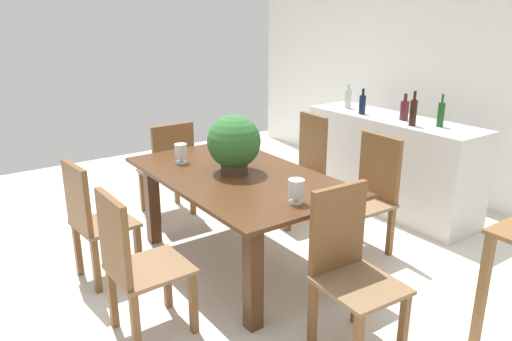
{
  "coord_description": "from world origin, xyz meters",
  "views": [
    {
      "loc": [
        2.96,
        -2.04,
        1.94
      ],
      "look_at": [
        -0.03,
        0.07,
        0.74
      ],
      "focal_mm": 34.52,
      "sensor_mm": 36.0,
      "label": 1
    }
  ],
  "objects_px": {
    "flower_centerpiece": "(234,143)",
    "dining_table": "(237,191)",
    "wine_bottle_tall": "(413,112)",
    "chair_near_left": "(92,217)",
    "kitchen_counter": "(390,163)",
    "chair_far_right": "(369,190)",
    "chair_foot_end": "(348,262)",
    "chair_near_right": "(133,261)",
    "crystal_vase_center_near": "(296,189)",
    "wine_bottle_dark": "(362,104)",
    "crystal_vase_left": "(181,152)",
    "wine_bottle_amber": "(348,98)",
    "chair_head_end": "(170,165)",
    "chair_far_left": "(304,165)",
    "wine_glass": "(212,141)",
    "wine_bottle_green": "(404,110)",
    "wine_bottle_clear": "(441,114)"
  },
  "relations": [
    {
      "from": "chair_foot_end",
      "to": "chair_far_left",
      "type": "height_order",
      "value": "chair_far_left"
    },
    {
      "from": "chair_near_left",
      "to": "kitchen_counter",
      "type": "xyz_separation_m",
      "value": [
        0.28,
        2.9,
        -0.04
      ]
    },
    {
      "from": "chair_far_right",
      "to": "crystal_vase_center_near",
      "type": "height_order",
      "value": "chair_far_right"
    },
    {
      "from": "dining_table",
      "to": "crystal_vase_center_near",
      "type": "relative_size",
      "value": 11.35
    },
    {
      "from": "chair_near_left",
      "to": "kitchen_counter",
      "type": "bearing_deg",
      "value": -100.83
    },
    {
      "from": "chair_near_left",
      "to": "wine_glass",
      "type": "distance_m",
      "value": 1.22
    },
    {
      "from": "chair_foot_end",
      "to": "crystal_vase_center_near",
      "type": "bearing_deg",
      "value": 95.53
    },
    {
      "from": "flower_centerpiece",
      "to": "wine_bottle_dark",
      "type": "height_order",
      "value": "flower_centerpiece"
    },
    {
      "from": "chair_foot_end",
      "to": "flower_centerpiece",
      "type": "distance_m",
      "value": 1.32
    },
    {
      "from": "chair_foot_end",
      "to": "chair_near_right",
      "type": "height_order",
      "value": "chair_foot_end"
    },
    {
      "from": "wine_glass",
      "to": "wine_bottle_clear",
      "type": "xyz_separation_m",
      "value": [
        1.01,
        1.78,
        0.19
      ]
    },
    {
      "from": "dining_table",
      "to": "crystal_vase_center_near",
      "type": "height_order",
      "value": "crystal_vase_center_near"
    },
    {
      "from": "chair_near_left",
      "to": "wine_bottle_amber",
      "type": "height_order",
      "value": "wine_bottle_amber"
    },
    {
      "from": "chair_near_right",
      "to": "crystal_vase_left",
      "type": "distance_m",
      "value": 1.26
    },
    {
      "from": "chair_far_left",
      "to": "chair_head_end",
      "type": "bearing_deg",
      "value": -123.3
    },
    {
      "from": "wine_bottle_tall",
      "to": "chair_near_left",
      "type": "bearing_deg",
      "value": -102.54
    },
    {
      "from": "wine_bottle_tall",
      "to": "chair_foot_end",
      "type": "bearing_deg",
      "value": -61.3
    },
    {
      "from": "chair_near_right",
      "to": "kitchen_counter",
      "type": "bearing_deg",
      "value": -80.99
    },
    {
      "from": "chair_far_left",
      "to": "chair_near_right",
      "type": "distance_m",
      "value": 2.18
    },
    {
      "from": "flower_centerpiece",
      "to": "dining_table",
      "type": "bearing_deg",
      "value": -12.76
    },
    {
      "from": "crystal_vase_left",
      "to": "crystal_vase_center_near",
      "type": "relative_size",
      "value": 0.99
    },
    {
      "from": "crystal_vase_left",
      "to": "wine_bottle_dark",
      "type": "height_order",
      "value": "wine_bottle_dark"
    },
    {
      "from": "crystal_vase_left",
      "to": "chair_near_right",
      "type": "bearing_deg",
      "value": -41.14
    },
    {
      "from": "chair_near_left",
      "to": "wine_bottle_dark",
      "type": "height_order",
      "value": "wine_bottle_dark"
    },
    {
      "from": "chair_head_end",
      "to": "wine_bottle_amber",
      "type": "xyz_separation_m",
      "value": [
        0.46,
        1.89,
        0.52
      ]
    },
    {
      "from": "chair_far_right",
      "to": "dining_table",
      "type": "bearing_deg",
      "value": -110.37
    },
    {
      "from": "chair_near_left",
      "to": "chair_foot_end",
      "type": "distance_m",
      "value": 1.87
    },
    {
      "from": "chair_head_end",
      "to": "wine_bottle_tall",
      "type": "height_order",
      "value": "wine_bottle_tall"
    },
    {
      "from": "wine_glass",
      "to": "wine_bottle_amber",
      "type": "bearing_deg",
      "value": 93.43
    },
    {
      "from": "chair_far_left",
      "to": "chair_far_right",
      "type": "height_order",
      "value": "chair_far_left"
    },
    {
      "from": "chair_far_left",
      "to": "chair_near_right",
      "type": "height_order",
      "value": "chair_far_left"
    },
    {
      "from": "chair_head_end",
      "to": "wine_bottle_tall",
      "type": "xyz_separation_m",
      "value": [
        1.4,
        1.76,
        0.55
      ]
    },
    {
      "from": "chair_far_left",
      "to": "wine_glass",
      "type": "xyz_separation_m",
      "value": [
        -0.22,
        -0.86,
        0.31
      ]
    },
    {
      "from": "chair_foot_end",
      "to": "wine_bottle_amber",
      "type": "relative_size",
      "value": 3.84
    },
    {
      "from": "wine_bottle_amber",
      "to": "wine_bottle_tall",
      "type": "bearing_deg",
      "value": -7.89
    },
    {
      "from": "crystal_vase_center_near",
      "to": "wine_bottle_dark",
      "type": "relative_size",
      "value": 0.63
    },
    {
      "from": "chair_head_end",
      "to": "wine_bottle_green",
      "type": "relative_size",
      "value": 3.72
    },
    {
      "from": "chair_far_left",
      "to": "crystal_vase_left",
      "type": "bearing_deg",
      "value": -90.5
    },
    {
      "from": "chair_far_right",
      "to": "wine_bottle_green",
      "type": "height_order",
      "value": "wine_bottle_green"
    },
    {
      "from": "chair_near_left",
      "to": "crystal_vase_left",
      "type": "distance_m",
      "value": 0.86
    },
    {
      "from": "dining_table",
      "to": "chair_foot_end",
      "type": "distance_m",
      "value": 1.18
    },
    {
      "from": "chair_near_right",
      "to": "wine_bottle_green",
      "type": "xyz_separation_m",
      "value": [
        -0.4,
        2.9,
        0.52
      ]
    },
    {
      "from": "chair_near_left",
      "to": "chair_far_left",
      "type": "height_order",
      "value": "chair_far_left"
    },
    {
      "from": "chair_far_right",
      "to": "chair_near_right",
      "type": "distance_m",
      "value": 2.03
    },
    {
      "from": "chair_near_right",
      "to": "chair_head_end",
      "type": "xyz_separation_m",
      "value": [
        -1.59,
        1.01,
        -0.0
      ]
    },
    {
      "from": "chair_far_left",
      "to": "crystal_vase_left",
      "type": "height_order",
      "value": "chair_far_left"
    },
    {
      "from": "chair_far_right",
      "to": "flower_centerpiece",
      "type": "xyz_separation_m",
      "value": [
        -0.47,
        -1.0,
        0.45
      ]
    },
    {
      "from": "chair_foot_end",
      "to": "flower_centerpiece",
      "type": "relative_size",
      "value": 2.21
    },
    {
      "from": "kitchen_counter",
      "to": "wine_bottle_dark",
      "type": "relative_size",
      "value": 7.21
    },
    {
      "from": "kitchen_counter",
      "to": "wine_bottle_tall",
      "type": "relative_size",
      "value": 5.85
    }
  ]
}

